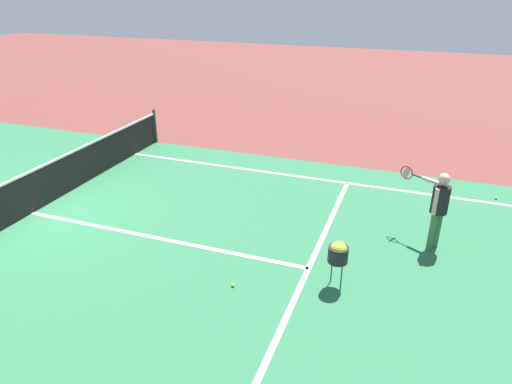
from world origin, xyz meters
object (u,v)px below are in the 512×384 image
player_near (438,203)px  tennis_ball_back_corner (496,198)px  tennis_ball_mid_court (233,285)px  ball_hopper (338,253)px  net (28,193)px

player_near → tennis_ball_back_corner: player_near is taller
tennis_ball_mid_court → ball_hopper: bearing=-69.4°
player_near → ball_hopper: (-1.91, 1.51, -0.30)m
net → ball_hopper: 6.97m
player_near → ball_hopper: size_ratio=1.80×
tennis_ball_back_corner → tennis_ball_mid_court: 7.06m
player_near → tennis_ball_mid_court: bearing=128.7°
net → tennis_ball_back_corner: (4.38, -9.92, -0.46)m
player_near → tennis_ball_mid_court: player_near is taller
net → player_near: size_ratio=6.82×
player_near → tennis_ball_mid_court: 4.16m
tennis_ball_mid_court → tennis_ball_back_corner: bearing=-40.7°
player_near → tennis_ball_back_corner: size_ratio=23.88×
tennis_ball_back_corner → player_near: bearing=153.0°
ball_hopper → tennis_ball_mid_court: size_ratio=13.25×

